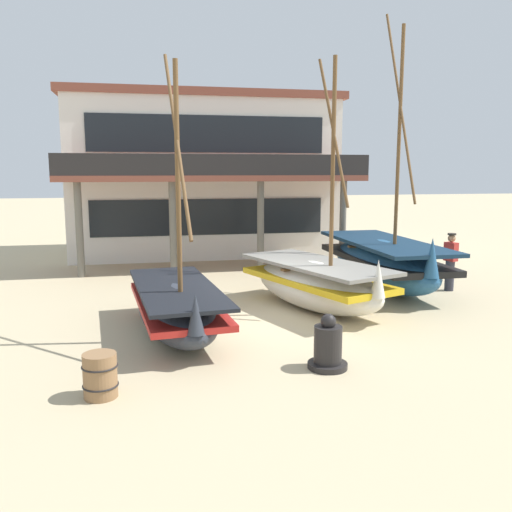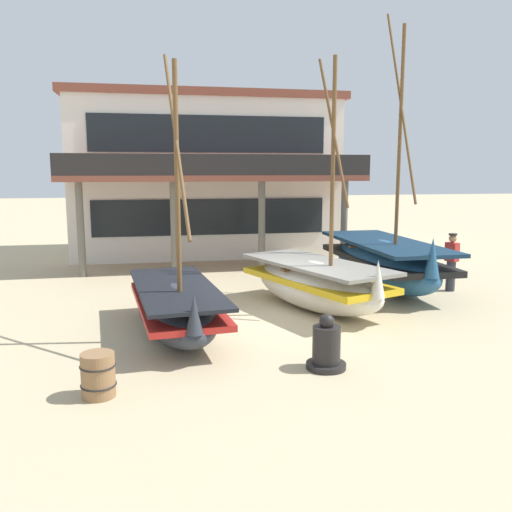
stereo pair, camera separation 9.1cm
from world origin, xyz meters
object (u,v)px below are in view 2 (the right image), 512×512
at_px(fishing_boat_centre_large, 384,262).
at_px(wooden_barrel, 98,375).
at_px(fishing_boat_near_left, 176,307).
at_px(fisherman_by_hull, 451,263).
at_px(fishing_boat_far_right, 316,283).
at_px(capstan_winch, 326,347).
at_px(harbor_building_main, 204,175).

bearing_deg(fishing_boat_centre_large, wooden_barrel, -140.10).
xyz_separation_m(fishing_boat_near_left, fisherman_by_hull, (8.04, 2.60, 0.24)).
bearing_deg(wooden_barrel, fishing_boat_near_left, 66.19).
distance_m(fishing_boat_far_right, capstan_winch, 4.12).
distance_m(capstan_winch, wooden_barrel, 3.88).
distance_m(fishing_boat_far_right, wooden_barrel, 6.63).
relative_size(fisherman_by_hull, wooden_barrel, 2.41).
height_order(capstan_winch, wooden_barrel, capstan_winch).
xyz_separation_m(wooden_barrel, harbor_building_main, (3.15, 14.79, 2.92)).
xyz_separation_m(fishing_boat_centre_large, wooden_barrel, (-7.63, -6.38, -0.44)).
relative_size(fishing_boat_centre_large, fishing_boat_far_right, 1.29).
height_order(fishing_boat_near_left, wooden_barrel, fishing_boat_near_left).
height_order(wooden_barrel, harbor_building_main, harbor_building_main).
relative_size(fishing_boat_far_right, fisherman_by_hull, 3.61).
relative_size(wooden_barrel, harbor_building_main, 0.06).
xyz_separation_m(fisherman_by_hull, harbor_building_main, (-6.24, 9.12, 2.43)).
relative_size(fishing_boat_far_right, wooden_barrel, 8.68).
height_order(fishing_boat_centre_large, fisherman_by_hull, fishing_boat_centre_large).
bearing_deg(fishing_boat_far_right, capstan_winch, -105.05).
bearing_deg(fisherman_by_hull, fishing_boat_near_left, -162.05).
height_order(fisherman_by_hull, capstan_winch, fisherman_by_hull).
xyz_separation_m(fishing_boat_near_left, fishing_boat_far_right, (3.57, 1.37, 0.08)).
xyz_separation_m(fishing_boat_far_right, wooden_barrel, (-4.92, -4.43, -0.33)).
bearing_deg(fishing_boat_near_left, fishing_boat_far_right, 20.95).
bearing_deg(harbor_building_main, capstan_winch, -87.19).
relative_size(fishing_boat_far_right, capstan_winch, 6.12).
bearing_deg(fishing_boat_near_left, harbor_building_main, 81.29).
bearing_deg(capstan_winch, fisherman_by_hull, 43.23).
relative_size(capstan_winch, harbor_building_main, 0.09).
bearing_deg(fisherman_by_hull, capstan_winch, -136.77).
bearing_deg(harbor_building_main, fishing_boat_far_right, -80.30).
relative_size(capstan_winch, wooden_barrel, 1.42).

